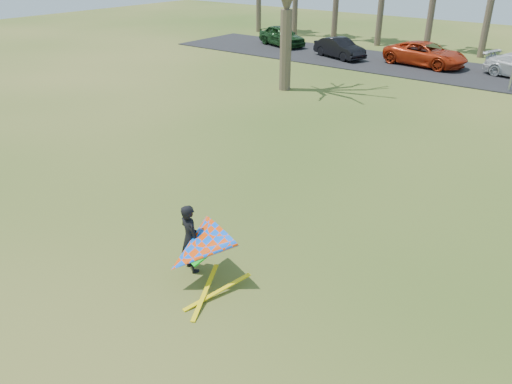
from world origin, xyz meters
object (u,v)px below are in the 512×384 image
Objects in this scene: car_0 at (282,36)px; kite_flyer at (196,249)px; car_1 at (340,48)px; car_2 at (426,54)px.

kite_flyer is at bearing -128.10° from car_0.
car_1 is 0.77× the size of car_2.
car_0 is 1.89× the size of kite_flyer.
car_2 is 26.72m from kite_flyer.
car_1 is (5.99, -1.49, -0.09)m from car_0.
car_1 is at bearing 109.89° from car_2.
kite_flyer reaches higher than car_0.
car_1 is 1.72× the size of kite_flyer.
car_2 reaches higher than car_1.
car_1 is at bearing 112.06° from kite_flyer.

